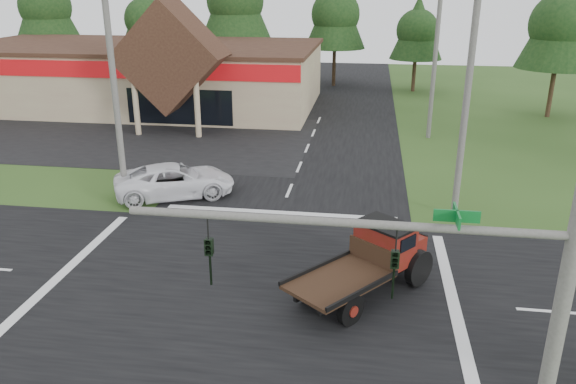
# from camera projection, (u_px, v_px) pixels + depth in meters

# --- Properties ---
(ground) EXTENTS (120.00, 120.00, 0.00)m
(ground) POSITION_uv_depth(u_px,v_px,m) (248.00, 289.00, 19.65)
(ground) COLOR #2C4A1A
(ground) RESTS_ON ground
(road_ns) EXTENTS (12.00, 120.00, 0.02)m
(road_ns) POSITION_uv_depth(u_px,v_px,m) (248.00, 289.00, 19.65)
(road_ns) COLOR black
(road_ns) RESTS_ON ground
(road_ew) EXTENTS (120.00, 12.00, 0.02)m
(road_ew) POSITION_uv_depth(u_px,v_px,m) (248.00, 289.00, 19.64)
(road_ew) COLOR black
(road_ew) RESTS_ON ground
(parking_apron) EXTENTS (28.00, 14.00, 0.02)m
(parking_apron) POSITION_uv_depth(u_px,v_px,m) (110.00, 136.00, 39.18)
(parking_apron) COLOR black
(parking_apron) RESTS_ON ground
(cvs_building) EXTENTS (30.40, 18.20, 9.19)m
(cvs_building) POSITION_uv_depth(u_px,v_px,m) (142.00, 73.00, 48.24)
(cvs_building) COLOR tan
(cvs_building) RESTS_ON ground
(traffic_signal_mast) EXTENTS (8.12, 0.24, 7.00)m
(traffic_signal_mast) POSITION_uv_depth(u_px,v_px,m) (464.00, 308.00, 10.35)
(traffic_signal_mast) COLOR #595651
(traffic_signal_mast) RESTS_ON ground
(utility_pole_nr) EXTENTS (2.00, 0.30, 11.00)m
(utility_pole_nr) POSITION_uv_depth(u_px,v_px,m) (572.00, 255.00, 9.70)
(utility_pole_nr) COLOR #595651
(utility_pole_nr) RESTS_ON ground
(utility_pole_nw) EXTENTS (2.00, 0.30, 10.50)m
(utility_pole_nw) POSITION_uv_depth(u_px,v_px,m) (114.00, 89.00, 26.28)
(utility_pole_nw) COLOR #595651
(utility_pole_nw) RESTS_ON ground
(utility_pole_ne) EXTENTS (2.00, 0.30, 11.50)m
(utility_pole_ne) POSITION_uv_depth(u_px,v_px,m) (468.00, 87.00, 23.91)
(utility_pole_ne) COLOR #595651
(utility_pole_ne) RESTS_ON ground
(utility_pole_n) EXTENTS (2.00, 0.30, 11.20)m
(utility_pole_n) POSITION_uv_depth(u_px,v_px,m) (436.00, 53.00, 36.94)
(utility_pole_n) COLOR #595651
(utility_pole_n) RESTS_ON ground
(tree_row_a) EXTENTS (6.72, 6.72, 12.12)m
(tree_row_a) POSITION_uv_depth(u_px,v_px,m) (45.00, 4.00, 58.03)
(tree_row_a) COLOR #332316
(tree_row_a) RESTS_ON ground
(tree_row_b) EXTENTS (5.60, 5.60, 10.10)m
(tree_row_b) POSITION_uv_depth(u_px,v_px,m) (145.00, 17.00, 58.98)
(tree_row_b) COLOR #332316
(tree_row_b) RESTS_ON ground
(tree_row_d) EXTENTS (6.16, 6.16, 11.11)m
(tree_row_d) POSITION_uv_depth(u_px,v_px,m) (336.00, 12.00, 56.00)
(tree_row_d) COLOR #332316
(tree_row_d) RESTS_ON ground
(tree_row_e) EXTENTS (5.04, 5.04, 9.09)m
(tree_row_e) POSITION_uv_depth(u_px,v_px,m) (417.00, 28.00, 53.52)
(tree_row_e) COLOR #332316
(tree_row_e) RESTS_ON ground
(tree_side_ne) EXTENTS (6.16, 6.16, 11.11)m
(tree_side_ne) POSITION_uv_depth(u_px,v_px,m) (563.00, 21.00, 42.41)
(tree_side_ne) COLOR #332316
(tree_side_ne) RESTS_ON ground
(antique_flatbed_truck) EXTENTS (5.25, 5.77, 2.37)m
(antique_flatbed_truck) POSITION_uv_depth(u_px,v_px,m) (363.00, 264.00, 18.89)
(antique_flatbed_truck) COLOR #53180B
(antique_flatbed_truck) RESTS_ON ground
(white_pickup) EXTENTS (6.46, 4.87, 1.63)m
(white_pickup) POSITION_uv_depth(u_px,v_px,m) (175.00, 181.00, 27.97)
(white_pickup) COLOR white
(white_pickup) RESTS_ON ground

